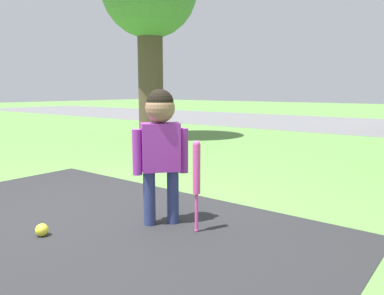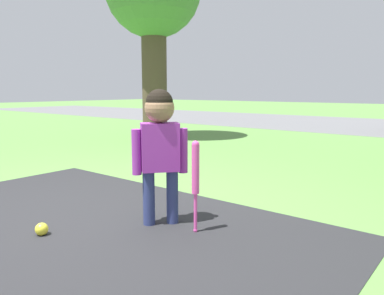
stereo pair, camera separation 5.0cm
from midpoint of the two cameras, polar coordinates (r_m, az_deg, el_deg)
The scene contains 5 objects.
ground_plane at distance 3.47m, azimuth -14.71°, elevation -9.46°, with size 60.00×60.00×0.00m, color #5B8C42.
street_strip at distance 12.63m, azimuth 26.42°, elevation 3.00°, with size 40.00×6.00×0.01m.
child at distance 2.92m, azimuth -4.42°, elevation 1.46°, with size 0.31×0.36×1.08m.
baseball_bat at distance 2.78m, azimuth 1.06°, elevation -3.97°, with size 0.06×0.06×0.70m.
sports_ball at distance 3.04m, azimuth -21.49°, elevation -11.50°, with size 0.10×0.10×0.10m.
Camera 2 is at (2.69, -1.93, 1.07)m, focal length 35.00 mm.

